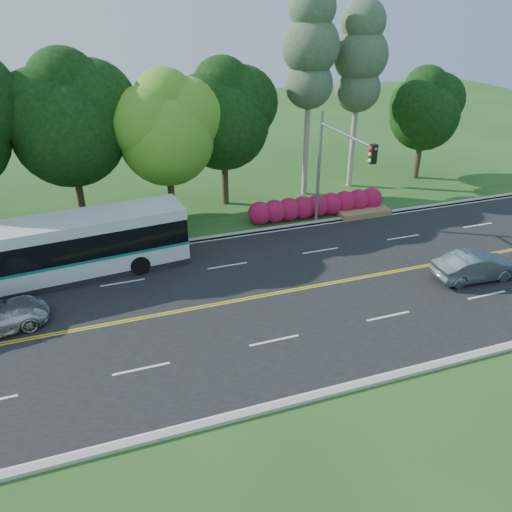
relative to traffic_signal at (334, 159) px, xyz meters
name	(u,v)px	position (x,y,z in m)	size (l,w,h in m)	color
ground	(258,297)	(-6.49, -5.40, -4.67)	(120.00, 120.00, 0.00)	#23531B
road	(258,297)	(-6.49, -5.40, -4.66)	(60.00, 14.00, 0.02)	black
curb_north	(218,236)	(-6.49, 1.75, -4.60)	(60.00, 0.30, 0.15)	#ADA99C
curb_south	(324,395)	(-6.49, -12.55, -4.60)	(60.00, 0.30, 0.15)	#ADA99C
grass_verge	(211,225)	(-6.49, 3.60, -4.62)	(60.00, 4.00, 0.10)	#23531B
lane_markings	(256,297)	(-6.59, -5.40, -4.65)	(57.60, 13.82, 0.00)	gold
tree_row	(108,113)	(-11.65, 6.73, 2.06)	(44.70, 9.10, 13.84)	#322016
bougainvillea_hedge	(320,206)	(0.69, 2.75, -3.95)	(9.50, 2.25, 1.50)	maroon
traffic_signal	(334,159)	(0.00, 0.00, 0.00)	(0.42, 6.10, 7.00)	gray
transit_bus	(64,250)	(-15.01, -0.43, -3.08)	(12.33, 3.86, 3.17)	silver
sedan	(476,267)	(4.45, -7.39, -3.94)	(1.51, 4.34, 1.43)	slate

